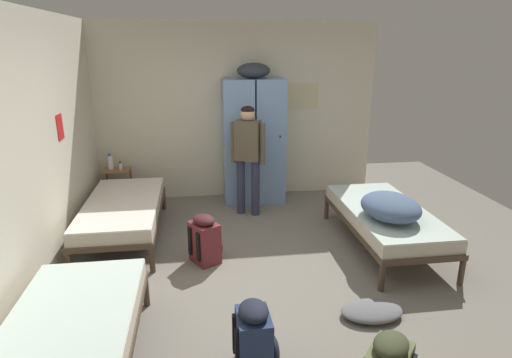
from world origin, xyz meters
TOP-DOWN VIEW (x-y plane):
  - ground_plane at (0.00, 0.00)m, footprint 7.84×7.84m
  - room_backdrop at (-1.13, 1.16)m, footprint 4.32×4.96m
  - locker_bank at (0.23, 2.17)m, footprint 0.90×0.55m
  - shelf_unit at (-1.80, 2.18)m, footprint 0.38×0.30m
  - bed_left_front at (-1.55, -1.42)m, footprint 0.90×1.90m
  - bed_right at (1.55, 0.35)m, footprint 0.90×1.90m
  - bed_left_rear at (-1.55, 1.03)m, footprint 0.90×1.90m
  - bedding_heap at (1.47, 0.07)m, footprint 0.62×0.77m
  - person_traveler at (0.08, 1.60)m, footprint 0.45×0.31m
  - water_bottle at (-1.88, 2.20)m, footprint 0.08×0.08m
  - lotion_bottle at (-1.73, 2.14)m, footprint 0.05×0.05m
  - backpack_navy at (-0.24, -1.44)m, footprint 0.34×0.33m
  - backpack_maroon at (-0.56, 0.28)m, footprint 0.41×0.40m
  - clothes_pile_grey at (0.88, -0.95)m, footprint 0.56×0.36m

SIDE VIEW (x-z plane):
  - ground_plane at x=0.00m, z-range 0.00..0.00m
  - clothes_pile_grey at x=0.88m, z-range 0.00..0.10m
  - backpack_navy at x=-0.24m, z-range -0.02..0.53m
  - backpack_maroon at x=-0.56m, z-range -0.02..0.53m
  - shelf_unit at x=-1.80m, z-range 0.06..0.63m
  - bed_left_front at x=-1.55m, z-range 0.14..0.63m
  - bed_right at x=1.55m, z-range 0.14..0.63m
  - bed_left_rear at x=-1.55m, z-range 0.14..0.63m
  - bedding_heap at x=1.47m, z-range 0.49..0.75m
  - lotion_bottle at x=-1.73m, z-range 0.56..0.69m
  - water_bottle at x=-1.88m, z-range 0.56..0.80m
  - person_traveler at x=0.08m, z-range 0.16..1.70m
  - locker_bank at x=0.23m, z-range -0.07..2.00m
  - room_backdrop at x=-1.13m, z-range 0.00..2.65m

